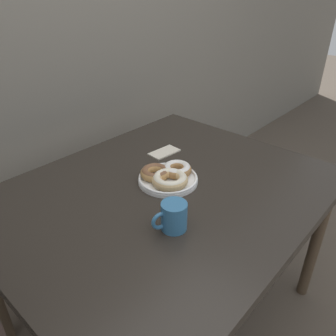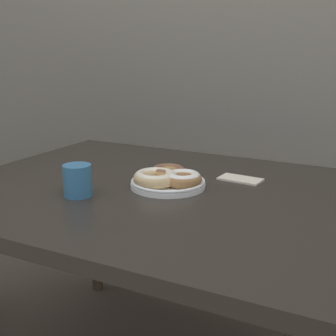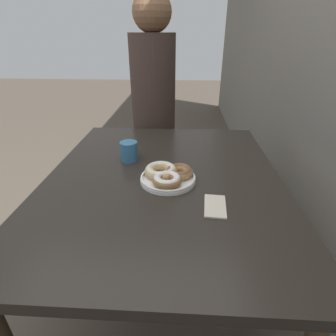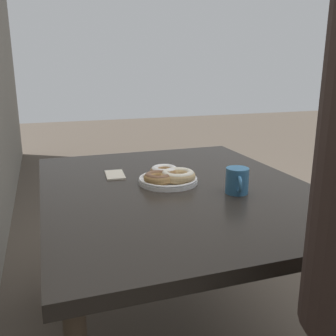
# 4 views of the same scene
# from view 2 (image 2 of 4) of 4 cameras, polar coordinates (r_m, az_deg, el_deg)

# --- Properties ---
(dining_table) EXTENTS (1.22, 0.98, 0.70)m
(dining_table) POSITION_cam_2_polar(r_m,az_deg,el_deg) (1.44, -1.90, -4.71)
(dining_table) COLOR #28231E
(dining_table) RESTS_ON ground_plane
(donut_plate) EXTENTS (0.24, 0.24, 0.05)m
(donut_plate) POSITION_cam_2_polar(r_m,az_deg,el_deg) (1.41, -0.06, -1.27)
(donut_plate) COLOR white
(donut_plate) RESTS_ON dining_table
(coffee_mug) EXTENTS (0.11, 0.08, 0.09)m
(coffee_mug) POSITION_cam_2_polar(r_m,az_deg,el_deg) (1.35, -11.04, -1.44)
(coffee_mug) COLOR teal
(coffee_mug) RESTS_ON dining_table
(napkin) EXTENTS (0.14, 0.08, 0.01)m
(napkin) POSITION_cam_2_polar(r_m,az_deg,el_deg) (1.51, 8.82, -1.35)
(napkin) COLOR beige
(napkin) RESTS_ON dining_table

